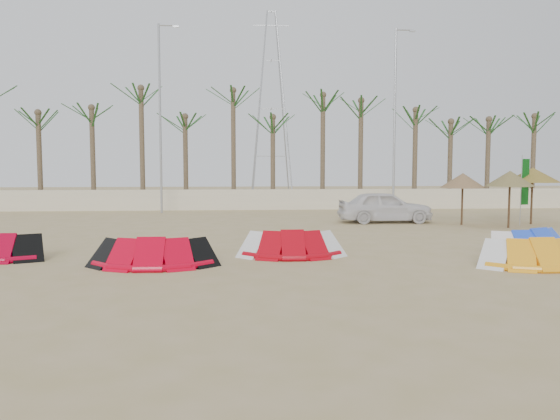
{
  "coord_description": "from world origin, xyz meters",
  "views": [
    {
      "loc": [
        -1.4,
        -12.68,
        2.85
      ],
      "look_at": [
        0.0,
        6.0,
        1.3
      ],
      "focal_mm": 35.0,
      "sensor_mm": 36.0,
      "label": 1
    }
  ],
  "objects": [
    {
      "name": "ground",
      "position": [
        0.0,
        0.0,
        0.0
      ],
      "size": [
        120.0,
        120.0,
        0.0
      ],
      "primitive_type": "plane",
      "color": "tan",
      "rests_on": "ground"
    },
    {
      "name": "boundary_wall",
      "position": [
        0.0,
        22.0,
        0.65
      ],
      "size": [
        60.0,
        0.3,
        1.3
      ],
      "primitive_type": "cube",
      "color": "beige",
      "rests_on": "ground"
    },
    {
      "name": "palm_line",
      "position": [
        0.67,
        23.5,
        6.44
      ],
      "size": [
        52.0,
        4.0,
        7.7
      ],
      "color": "brown",
      "rests_on": "ground"
    },
    {
      "name": "lamp_b",
      "position": [
        -5.96,
        20.0,
        5.77
      ],
      "size": [
        1.25,
        0.14,
        11.0
      ],
      "color": "#A5A8AD",
      "rests_on": "ground"
    },
    {
      "name": "lamp_c",
      "position": [
        8.04,
        20.0,
        5.77
      ],
      "size": [
        1.25,
        0.14,
        11.0
      ],
      "color": "#A5A8AD",
      "rests_on": "ground"
    },
    {
      "name": "pylon",
      "position": [
        1.0,
        28.0,
        0.0
      ],
      "size": [
        3.0,
        3.0,
        14.0
      ],
      "primitive_type": null,
      "color": "#A5A8AD",
      "rests_on": "ground"
    },
    {
      "name": "kite_red_mid",
      "position": [
        -3.82,
        2.99,
        0.42
      ],
      "size": [
        3.5,
        1.59,
        0.9
      ],
      "color": "red",
      "rests_on": "ground"
    },
    {
      "name": "kite_red_right",
      "position": [
        0.22,
        4.31,
        0.42
      ],
      "size": [
        3.22,
        1.56,
        0.9
      ],
      "color": "#B00310",
      "rests_on": "ground"
    },
    {
      "name": "kite_orange",
      "position": [
        6.87,
        2.04,
        0.42
      ],
      "size": [
        3.24,
        1.56,
        0.9
      ],
      "color": "#FFA319",
      "rests_on": "ground"
    },
    {
      "name": "kite_blue",
      "position": [
        7.95,
        4.2,
        0.42
      ],
      "size": [
        3.63,
        2.47,
        0.9
      ],
      "color": "blue",
      "rests_on": "ground"
    },
    {
      "name": "parasol_left",
      "position": [
        9.19,
        12.48,
        2.11
      ],
      "size": [
        2.09,
        2.09,
        2.47
      ],
      "color": "#4C331E",
      "rests_on": "ground"
    },
    {
      "name": "parasol_mid",
      "position": [
        10.79,
        11.08,
        2.24
      ],
      "size": [
        2.12,
        2.12,
        2.59
      ],
      "color": "#4C331E",
      "rests_on": "ground"
    },
    {
      "name": "parasol_right",
      "position": [
        12.64,
        12.52,
        2.37
      ],
      "size": [
        2.52,
        2.52,
        2.73
      ],
      "color": "#4C331E",
      "rests_on": "ground"
    },
    {
      "name": "flag_green",
      "position": [
        11.99,
        12.02,
        1.97
      ],
      "size": [
        0.45,
        0.11,
        3.32
      ],
      "color": "#A5A8AD",
      "rests_on": "ground"
    },
    {
      "name": "car",
      "position": [
        5.81,
        13.82,
        0.78
      ],
      "size": [
        4.6,
        1.87,
        1.56
      ],
      "primitive_type": "imported",
      "rotation": [
        0.0,
        0.0,
        1.57
      ],
      "color": "silver",
      "rests_on": "ground"
    }
  ]
}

